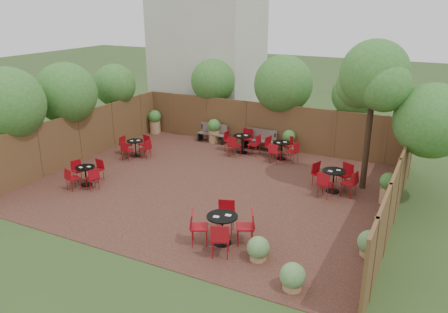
% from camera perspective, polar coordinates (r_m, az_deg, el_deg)
% --- Properties ---
extents(ground, '(80.00, 80.00, 0.00)m').
position_cam_1_polar(ground, '(15.66, -1.54, -3.88)').
color(ground, '#354F23').
rests_on(ground, ground).
extents(courtyard_paving, '(12.00, 10.00, 0.02)m').
position_cam_1_polar(courtyard_paving, '(15.66, -1.54, -3.84)').
color(courtyard_paving, '#391C17').
rests_on(courtyard_paving, ground).
extents(fence_back, '(12.00, 0.08, 2.00)m').
position_cam_1_polar(fence_back, '(19.63, 5.39, 3.96)').
color(fence_back, brown).
rests_on(fence_back, ground).
extents(fence_left, '(0.08, 10.00, 2.00)m').
position_cam_1_polar(fence_left, '(18.78, -17.92, 2.38)').
color(fence_left, brown).
rests_on(fence_left, ground).
extents(fence_right, '(0.08, 10.00, 2.00)m').
position_cam_1_polar(fence_right, '(13.69, 21.18, -4.23)').
color(fence_right, brown).
rests_on(fence_right, ground).
extents(neighbour_building, '(5.00, 4.00, 8.00)m').
position_cam_1_polar(neighbour_building, '(23.68, -2.04, 14.03)').
color(neighbour_building, beige).
rests_on(neighbour_building, ground).
extents(overhang_foliage, '(15.75, 10.66, 2.58)m').
position_cam_1_polar(overhang_foliage, '(17.65, -4.13, 7.93)').
color(overhang_foliage, '#326C23').
rests_on(overhang_foliage, ground).
extents(courtyard_tree, '(2.49, 2.39, 5.04)m').
position_cam_1_polar(courtyard_tree, '(15.23, 18.63, 9.33)').
color(courtyard_tree, black).
rests_on(courtyard_tree, courtyard_paving).
extents(park_bench_left, '(1.38, 0.48, 0.84)m').
position_cam_1_polar(park_bench_left, '(20.44, -1.44, 3.07)').
color(park_bench_left, brown).
rests_on(park_bench_left, courtyard_paving).
extents(park_bench_right, '(1.43, 0.48, 0.88)m').
position_cam_1_polar(park_bench_right, '(19.48, 4.63, 2.25)').
color(park_bench_right, brown).
rests_on(park_bench_right, courtyard_paving).
extents(bistro_tables, '(9.78, 8.76, 0.94)m').
position_cam_1_polar(bistro_tables, '(16.01, 0.29, -1.59)').
color(bistro_tables, black).
rests_on(bistro_tables, courtyard_paving).
extents(planters, '(11.90, 3.94, 1.15)m').
position_cam_1_polar(planters, '(19.08, 1.71, 2.34)').
color(planters, '#9F794F').
rests_on(planters, courtyard_paving).
extents(low_shrubs, '(3.05, 2.85, 0.68)m').
position_cam_1_polar(low_shrubs, '(11.26, 11.32, -12.28)').
color(low_shrubs, '#9F794F').
rests_on(low_shrubs, courtyard_paving).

